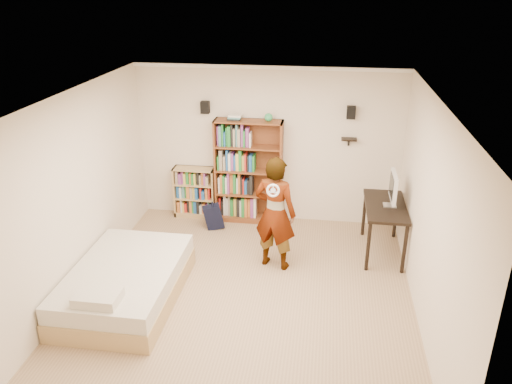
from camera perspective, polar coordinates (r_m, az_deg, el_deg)
ground at (r=6.92m, az=-1.32°, el=-11.86°), size 4.50×5.00×0.01m
room_shell at (r=6.08m, az=-1.47°, el=1.85°), size 4.52×5.02×2.71m
crown_molding at (r=5.81m, az=-1.56°, el=10.22°), size 4.50×5.00×0.06m
speaker_left at (r=8.47m, az=-5.84°, el=9.61°), size 0.14×0.12×0.20m
speaker_right at (r=8.23m, az=10.82°, el=8.92°), size 0.14×0.12×0.20m
wall_shelf at (r=8.36m, az=10.59°, el=5.95°), size 0.25×0.16×0.02m
tall_bookshelf at (r=8.58m, az=-0.85°, el=2.29°), size 1.15×0.34×1.82m
low_bookshelf at (r=8.98m, az=-7.00°, el=-0.03°), size 0.73×0.28×0.92m
computer_desk at (r=7.98m, az=14.32°, el=-4.12°), size 0.60×1.20×0.82m
imac at (r=7.68m, az=15.23°, el=0.26°), size 0.18×0.54×0.53m
daybed at (r=6.94m, az=-14.69°, el=-9.58°), size 1.34×2.07×0.61m
person at (r=7.20m, az=2.20°, el=-2.45°), size 0.72×0.57×1.72m
wii_wheel at (r=6.70m, az=1.96°, el=0.17°), size 0.19×0.07×0.19m
navy_bag at (r=8.58m, az=-4.89°, el=-2.81°), size 0.38×0.30×0.44m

